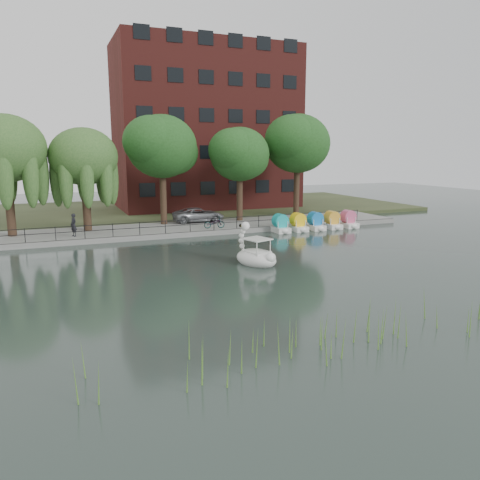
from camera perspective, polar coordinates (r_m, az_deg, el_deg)
ground_plane at (r=25.40m, az=2.39°, el=-4.52°), size 120.00×120.00×0.00m
promenade at (r=40.13m, az=-7.18°, el=1.37°), size 40.00×6.00×0.40m
kerb at (r=37.33m, az=-5.99°, el=0.69°), size 40.00×0.25×0.40m
land_strip at (r=53.64m, az=-11.12°, el=3.59°), size 60.00×22.00×0.36m
railing at (r=37.37m, az=-6.11°, el=2.16°), size 32.00×0.05×1.00m
apartment_building at (r=55.06m, az=-4.11°, el=13.51°), size 20.00×10.07×18.00m
willow_left at (r=38.84m, az=-26.77°, el=9.90°), size 5.88×5.88×9.01m
willow_mid at (r=39.35m, az=-18.54°, el=9.57°), size 5.32×5.32×8.15m
broadleaf_center at (r=41.30m, az=-9.52°, el=11.13°), size 6.00×6.00×9.25m
broadleaf_right at (r=42.95m, az=-0.05°, el=10.36°), size 5.40×5.40×8.32m
broadleaf_far at (r=46.68m, az=7.03°, el=11.55°), size 6.30×6.30×9.71m
minivan at (r=42.51m, az=-5.08°, el=3.21°), size 2.63×5.39×1.48m
bicycle at (r=38.91m, az=-3.16°, el=2.19°), size 0.83×1.79×1.00m
pedestrian at (r=37.14m, az=-19.64°, el=1.92°), size 0.75×0.85×1.98m
swan_boat at (r=28.19m, az=1.90°, el=-1.85°), size 2.67×3.35×2.48m
pedal_boat_row at (r=41.02m, az=9.18°, el=2.09°), size 7.95×1.70×1.40m
reed_bank at (r=18.71m, az=20.63°, el=-8.96°), size 24.00×2.40×1.20m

